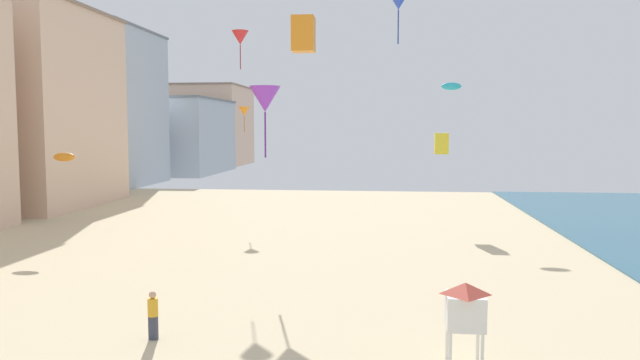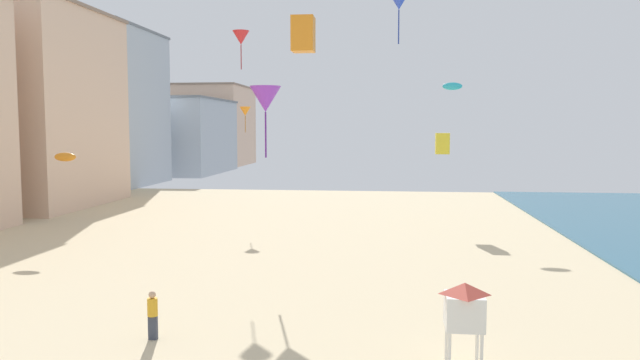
# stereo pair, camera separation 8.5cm
# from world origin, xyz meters

# --- Properties ---
(boardwalk_hotel_mid) EXTENTS (17.21, 15.46, 17.65)m
(boardwalk_hotel_mid) POSITION_xyz_m (-25.26, 43.90, 8.83)
(boardwalk_hotel_mid) COLOR beige
(boardwalk_hotel_mid) RESTS_ON ground
(boardwalk_hotel_far) EXTENTS (11.39, 16.31, 18.90)m
(boardwalk_hotel_far) POSITION_xyz_m (-25.26, 63.17, 9.45)
(boardwalk_hotel_far) COLOR #ADB7C1
(boardwalk_hotel_far) RESTS_ON ground
(boardwalk_hotel_distant) EXTENTS (17.60, 20.78, 11.53)m
(boardwalk_hotel_distant) POSITION_xyz_m (-25.26, 84.54, 5.77)
(boardwalk_hotel_distant) COLOR #ADB7C1
(boardwalk_hotel_distant) RESTS_ON ground
(boardwalk_hotel_furthest) EXTENTS (15.67, 17.92, 14.90)m
(boardwalk_hotel_furthest) POSITION_xyz_m (-25.26, 105.07, 7.45)
(boardwalk_hotel_furthest) COLOR beige
(boardwalk_hotel_furthest) RESTS_ON ground
(kite_flyer) EXTENTS (0.34, 0.34, 1.64)m
(kite_flyer) POSITION_xyz_m (1.61, 11.20, 0.92)
(kite_flyer) COLOR #383D4C
(kite_flyer) RESTS_ON ground
(lifeguard_stand) EXTENTS (1.10, 1.10, 2.55)m
(lifeguard_stand) POSITION_xyz_m (11.59, 9.89, 1.84)
(lifeguard_stand) COLOR white
(lifeguard_stand) RESTS_ON ground
(kite_yellow_box) EXTENTS (0.95, 0.95, 1.50)m
(kite_yellow_box) POSITION_xyz_m (13.13, 36.28, 5.92)
(kite_yellow_box) COLOR yellow
(kite_red_delta) EXTENTS (1.01, 1.01, 2.29)m
(kite_red_delta) POSITION_xyz_m (0.49, 28.43, 12.40)
(kite_red_delta) COLOR red
(kite_purple_delta) EXTENTS (1.56, 1.56, 3.55)m
(kite_purple_delta) POSITION_xyz_m (3.24, 22.16, 8.44)
(kite_purple_delta) COLOR purple
(kite_orange_box) EXTENTS (0.80, 0.80, 1.25)m
(kite_orange_box) POSITION_xyz_m (6.27, 14.16, 10.38)
(kite_orange_box) COLOR orange
(kite_orange_parafoil) EXTENTS (1.37, 0.38, 0.53)m
(kite_orange_parafoil) POSITION_xyz_m (-10.11, 27.01, 5.27)
(kite_orange_parafoil) COLOR orange
(kite_cyan_parafoil) EXTENTS (1.42, 0.39, 0.55)m
(kite_cyan_parafoil) POSITION_xyz_m (13.86, 37.36, 10.02)
(kite_cyan_parafoil) COLOR #2DB7CC
(kite_orange_delta_2) EXTENTS (0.86, 0.86, 1.95)m
(kite_orange_delta_2) POSITION_xyz_m (-1.58, 37.95, 8.28)
(kite_orange_delta_2) COLOR orange
(kite_blue_delta) EXTENTS (1.16, 1.16, 2.64)m
(kite_blue_delta) POSITION_xyz_m (9.78, 23.49, 13.38)
(kite_blue_delta) COLOR blue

